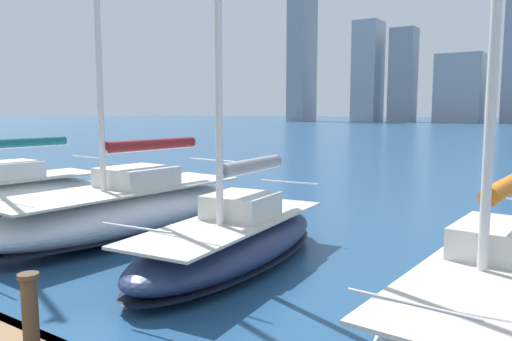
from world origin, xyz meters
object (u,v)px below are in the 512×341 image
at_px(sailboat_maroon, 124,209).
at_px(mooring_post, 30,307).
at_px(sailboat_grey, 233,236).
at_px(sailboat_orange, 490,279).

bearing_deg(sailboat_maroon, mooring_post, 130.80).
relative_size(sailboat_grey, mooring_post, 13.62).
bearing_deg(sailboat_maroon, sailboat_grey, 173.54).
xyz_separation_m(sailboat_orange, sailboat_maroon, (9.59, -0.20, 0.14)).
height_order(sailboat_grey, mooring_post, sailboat_grey).
bearing_deg(sailboat_grey, sailboat_maroon, -6.46).
distance_m(sailboat_maroon, mooring_post, 7.99).
relative_size(sailboat_maroon, mooring_post, 12.09).
distance_m(sailboat_orange, mooring_post, 7.31).
height_order(sailboat_orange, mooring_post, sailboat_orange).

